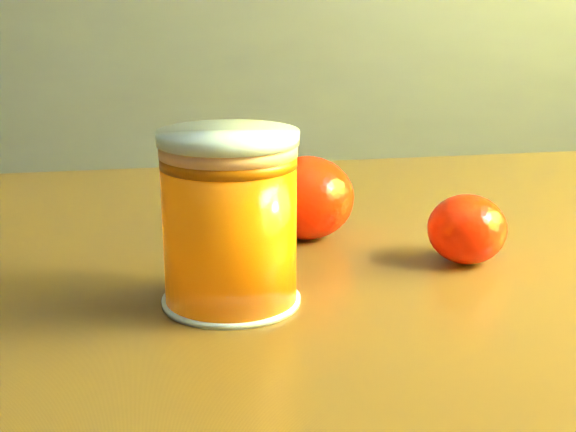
{
  "coord_description": "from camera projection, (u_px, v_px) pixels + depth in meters",
  "views": [
    {
      "loc": [
        0.62,
        -0.43,
        0.9
      ],
      "look_at": [
        0.62,
        0.05,
        0.76
      ],
      "focal_mm": 50.0,
      "sensor_mm": 36.0,
      "label": 1
    }
  ],
  "objects": [
    {
      "name": "kitchen_counter",
      "position": [
        23.0,
        180.0,
        1.93
      ],
      "size": [
        3.15,
        0.6,
        0.9
      ],
      "primitive_type": "cube",
      "color": "#56555B",
      "rests_on": "ground"
    },
    {
      "name": "table",
      "position": [
        459.0,
        355.0,
        0.64
      ],
      "size": [
        1.04,
        0.81,
        0.71
      ],
      "rotation": [
        0.0,
        0.0,
        0.17
      ],
      "color": "brown",
      "rests_on": "ground"
    },
    {
      "name": "juice_glass",
      "position": [
        230.0,
        220.0,
        0.5
      ],
      "size": [
        0.09,
        0.09,
        0.11
      ],
      "rotation": [
        0.0,
        0.0,
        0.15
      ],
      "color": "#E66004",
      "rests_on": "table"
    },
    {
      "name": "orange_front",
      "position": [
        307.0,
        198.0,
        0.63
      ],
      "size": [
        0.08,
        0.08,
        0.07
      ],
      "primitive_type": "ellipsoid",
      "rotation": [
        0.0,
        0.0,
        -0.03
      ],
      "color": "#FF2205",
      "rests_on": "table"
    },
    {
      "name": "orange_back",
      "position": [
        467.0,
        229.0,
        0.58
      ],
      "size": [
        0.07,
        0.07,
        0.05
      ],
      "primitive_type": "ellipsoid",
      "rotation": [
        0.0,
        0.0,
        -0.36
      ],
      "color": "#FF2205",
      "rests_on": "table"
    }
  ]
}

